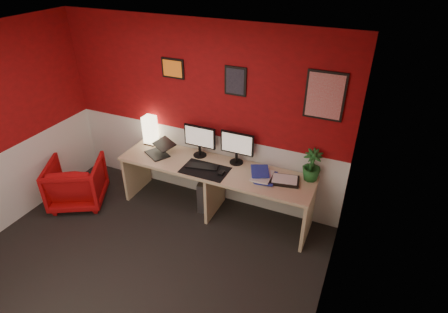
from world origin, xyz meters
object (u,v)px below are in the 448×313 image
pc_tower (209,191)px  monitor_left (199,137)px  laptop (157,148)px  desk (215,190)px  potted_plant (312,165)px  shoji_lamp (150,131)px  armchair (77,182)px  zen_tray (285,180)px  monitor_right (237,143)px

pc_tower → monitor_left: bearing=143.0°
laptop → monitor_left: (0.55, 0.22, 0.18)m
desk → potted_plant: size_ratio=6.47×
shoji_lamp → laptop: shoji_lamp is taller
potted_plant → pc_tower: size_ratio=0.89×
laptop → pc_tower: size_ratio=0.73×
armchair → zen_tray: bearing=164.2°
potted_plant → shoji_lamp: bearing=-179.9°
desk → monitor_right: 0.72m
desk → monitor_left: bearing=148.6°
desk → monitor_left: monitor_left is taller
laptop → zen_tray: 1.78m
monitor_left → monitor_right: bearing=3.0°
shoji_lamp → pc_tower: 1.20m
laptop → potted_plant: 2.06m
monitor_left → pc_tower: (0.16, -0.08, -0.80)m
pc_tower → shoji_lamp: bearing=163.4°
laptop → zen_tray: bearing=32.6°
armchair → desk: bearing=168.8°
potted_plant → pc_tower: 1.52m
potted_plant → monitor_right: bearing=-179.6°
desk → armchair: size_ratio=3.59×
shoji_lamp → pc_tower: size_ratio=0.89×
laptop → monitor_left: size_ratio=0.57×
pc_tower → armchair: armchair is taller
monitor_left → armchair: size_ratio=0.80×
monitor_right → potted_plant: (0.98, 0.01, -0.09)m
laptop → potted_plant: potted_plant is taller
monitor_right → pc_tower: size_ratio=1.29×
desk → laptop: 0.98m
potted_plant → armchair: 3.23m
laptop → potted_plant: bearing=37.2°
zen_tray → potted_plant: (0.27, 0.18, 0.19)m
desk → shoji_lamp: 1.27m
zen_tray → laptop: bearing=-177.6°
monitor_right → armchair: bearing=-159.1°
laptop → pc_tower: laptop is taller
shoji_lamp → monitor_left: (0.80, -0.03, 0.09)m
laptop → armchair: (-1.02, -0.55, -0.51)m
zen_tray → potted_plant: size_ratio=0.87×
monitor_left → potted_plant: bearing=1.3°
shoji_lamp → armchair: shoji_lamp is taller
potted_plant → armchair: (-3.07, -0.81, -0.60)m
desk → laptop: size_ratio=7.88×
laptop → monitor_right: 1.11m
monitor_left → zen_tray: monitor_left is taller
shoji_lamp → zen_tray: size_ratio=1.14×
armchair → shoji_lamp: bearing=-162.1°
monitor_left → armchair: 1.88m
desk → shoji_lamp: shoji_lamp is taller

